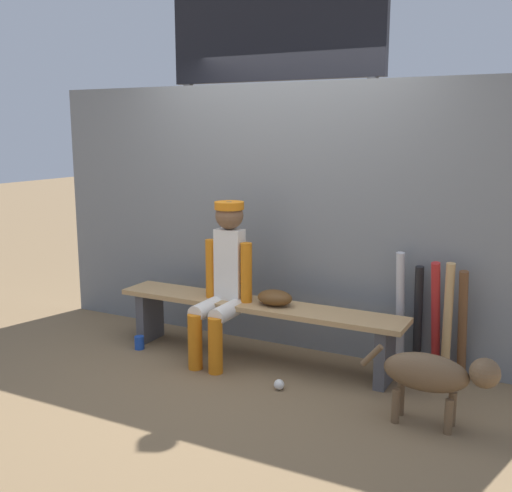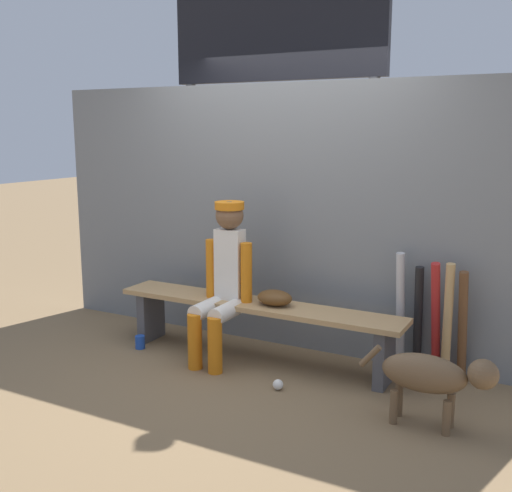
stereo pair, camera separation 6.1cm
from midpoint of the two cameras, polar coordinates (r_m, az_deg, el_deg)
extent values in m
plane|color=brown|center=(4.95, -0.36, -10.52)|extent=(30.00, 30.00, 0.00)
cube|color=slate|center=(5.05, 1.92, 2.65)|extent=(4.46, 0.03, 2.17)
cube|color=tan|center=(4.81, -0.37, -5.51)|extent=(2.37, 0.36, 0.04)
cube|color=#4C4C51|center=(5.42, -10.16, -6.39)|extent=(0.08, 0.29, 0.43)
cube|color=#4C4C51|center=(4.52, 11.52, -9.98)|extent=(0.08, 0.29, 0.43)
cube|color=silver|center=(4.84, -2.82, -1.72)|extent=(0.22, 0.13, 0.56)
sphere|color=brown|center=(4.77, -2.87, 2.87)|extent=(0.22, 0.22, 0.22)
cylinder|color=orange|center=(4.76, -2.88, 3.78)|extent=(0.23, 0.23, 0.06)
cylinder|color=silver|center=(4.81, -4.87, -5.78)|extent=(0.13, 0.38, 0.13)
cylinder|color=orange|center=(4.73, -6.07, -8.86)|extent=(0.11, 0.11, 0.43)
cylinder|color=orange|center=(4.92, -4.55, -2.14)|extent=(0.09, 0.09, 0.48)
cylinder|color=silver|center=(4.72, -3.01, -6.08)|extent=(0.13, 0.38, 0.13)
cylinder|color=orange|center=(4.64, -4.19, -9.23)|extent=(0.11, 0.11, 0.43)
cylinder|color=orange|center=(4.76, -1.27, -2.55)|extent=(0.09, 0.09, 0.48)
ellipsoid|color=#593819|center=(4.71, 1.39, -4.83)|extent=(0.28, 0.20, 0.12)
cylinder|color=#B7B7BC|center=(4.74, 12.92, -5.92)|extent=(0.08, 0.17, 0.92)
cylinder|color=black|center=(4.74, 14.48, -6.59)|extent=(0.07, 0.15, 0.82)
cylinder|color=#B22323|center=(4.67, 16.02, -6.56)|extent=(0.08, 0.24, 0.88)
cylinder|color=tan|center=(4.62, 17.04, -6.78)|extent=(0.09, 0.16, 0.89)
cylinder|color=brown|center=(4.64, 18.31, -7.09)|extent=(0.07, 0.20, 0.84)
sphere|color=white|center=(4.41, 1.75, -12.76)|extent=(0.07, 0.07, 0.07)
cylinder|color=#1E47AD|center=(5.25, -11.14, -8.82)|extent=(0.08, 0.08, 0.11)
cylinder|color=#1E47AD|center=(4.90, -2.66, -4.29)|extent=(0.08, 0.08, 0.11)
cylinder|color=#3F3F42|center=(6.51, -6.38, 4.79)|extent=(0.10, 0.10, 2.25)
cylinder|color=#3F3F42|center=(5.67, 10.13, 3.80)|extent=(0.10, 0.10, 2.25)
cube|color=black|center=(6.05, 1.37, 19.37)|extent=(2.17, 0.08, 0.90)
ellipsoid|color=brown|center=(3.95, 15.08, -11.29)|extent=(0.52, 0.20, 0.24)
sphere|color=brown|center=(3.88, 20.11, -11.06)|extent=(0.18, 0.18, 0.18)
cylinder|color=brown|center=(4.01, 10.30, -9.98)|extent=(0.15, 0.04, 0.16)
cylinder|color=brown|center=(4.07, 17.37, -14.27)|extent=(0.05, 0.05, 0.22)
cylinder|color=brown|center=(3.96, 17.04, -14.96)|extent=(0.05, 0.05, 0.22)
cylinder|color=brown|center=(4.13, 12.88, -13.67)|extent=(0.05, 0.05, 0.22)
cylinder|color=brown|center=(4.02, 12.43, -14.33)|extent=(0.05, 0.05, 0.22)
camera|label=1|loc=(0.03, -90.37, -0.07)|focal=42.96mm
camera|label=2|loc=(0.03, 89.63, 0.07)|focal=42.96mm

